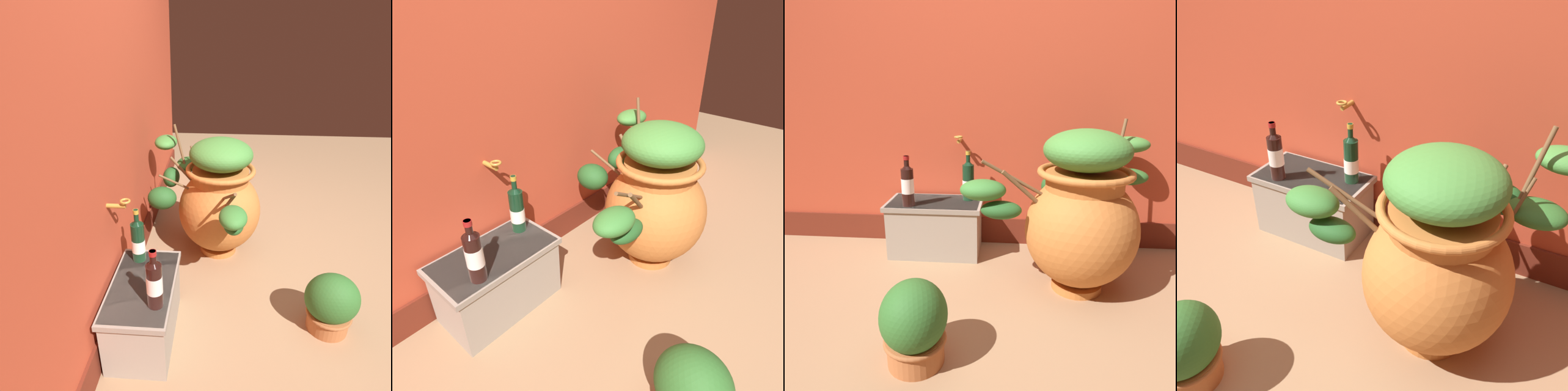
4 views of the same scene
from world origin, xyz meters
TOP-DOWN VIEW (x-y plane):
  - ground_plane at (0.00, 0.00)m, footprint 7.00×7.00m
  - back_wall at (-0.00, 1.20)m, footprint 4.40×0.33m
  - terracotta_urn at (0.43, 0.54)m, footprint 1.09×0.81m
  - stone_ledge at (-0.44, 0.91)m, footprint 0.62×0.34m
  - wine_bottle_left at (-0.22, 0.97)m, footprint 0.08×0.08m
  - wine_bottle_middle at (-0.59, 0.81)m, footprint 0.08×0.08m
  - potted_shrub at (-0.31, -0.13)m, footprint 0.27×0.30m

SIDE VIEW (x-z plane):
  - ground_plane at x=0.00m, z-range 0.00..0.00m
  - potted_shrub at x=-0.31m, z-range 0.00..0.36m
  - stone_ledge at x=-0.44m, z-range 0.01..0.37m
  - terracotta_urn at x=0.43m, z-range -0.01..0.89m
  - wine_bottle_left at x=-0.22m, z-range 0.33..0.66m
  - wine_bottle_middle at x=-0.59m, z-range 0.34..0.66m
  - back_wall at x=0.00m, z-range -0.01..2.59m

